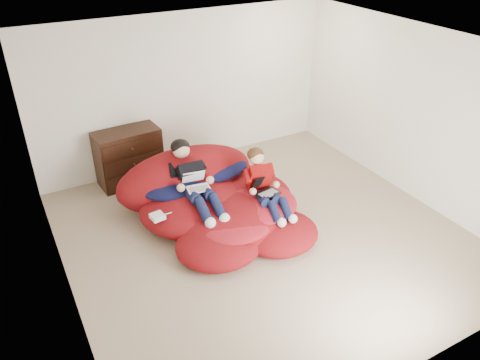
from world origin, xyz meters
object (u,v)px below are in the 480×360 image
object	(u,v)px
younger_boy	(264,182)
beanbag_pile	(215,202)
laptop_white	(196,183)
laptop_black	(265,188)
dresser	(129,157)
older_boy	(192,176)

from	to	relation	value
younger_boy	beanbag_pile	bearing A→B (deg)	144.82
laptop_white	laptop_black	distance (m)	0.93
beanbag_pile	dresser	bearing A→B (deg)	115.12
older_boy	laptop_white	world-z (taller)	older_boy
beanbag_pile	younger_boy	distance (m)	0.77
beanbag_pile	older_boy	world-z (taller)	older_boy
dresser	laptop_black	distance (m)	2.37
dresser	beanbag_pile	size ratio (longest dim) A/B	0.42
beanbag_pile	older_boy	distance (m)	0.50
laptop_white	dresser	bearing A→B (deg)	107.03
younger_boy	laptop_white	bearing A→B (deg)	153.46
beanbag_pile	laptop_white	distance (m)	0.45
beanbag_pile	younger_boy	xyz separation A→B (m)	(0.56, -0.39, 0.37)
dresser	younger_boy	bearing A→B (deg)	-56.60
laptop_black	beanbag_pile	bearing A→B (deg)	142.48
dresser	laptop_white	world-z (taller)	dresser
dresser	beanbag_pile	bearing A→B (deg)	-64.88
older_boy	younger_boy	xyz separation A→B (m)	(0.81, -0.54, -0.04)
beanbag_pile	laptop_white	bearing A→B (deg)	176.73
beanbag_pile	laptop_black	size ratio (longest dim) A/B	6.75
younger_boy	laptop_white	xyz separation A→B (m)	(-0.81, 0.41, -0.01)
younger_boy	laptop_black	size ratio (longest dim) A/B	2.79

